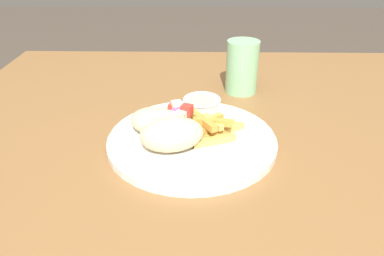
% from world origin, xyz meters
% --- Properties ---
extents(table, '(1.14, 1.14, 0.71)m').
position_xyz_m(table, '(0.00, 0.00, 0.63)').
color(table, brown).
rests_on(table, ground_plane).
extents(plate, '(0.31, 0.31, 0.02)m').
position_xyz_m(plate, '(-0.04, 0.02, 0.72)').
color(plate, white).
rests_on(plate, table).
extents(pita_sandwich_near, '(0.13, 0.11, 0.07)m').
position_xyz_m(pita_sandwich_near, '(-0.07, -0.02, 0.76)').
color(pita_sandwich_near, beige).
rests_on(pita_sandwich_near, plate).
extents(pita_sandwich_far, '(0.14, 0.12, 0.06)m').
position_xyz_m(pita_sandwich_far, '(-0.09, 0.03, 0.75)').
color(pita_sandwich_far, beige).
rests_on(pita_sandwich_far, plate).
extents(fries_pile, '(0.11, 0.11, 0.04)m').
position_xyz_m(fries_pile, '(-0.00, 0.03, 0.74)').
color(fries_pile, '#E5B251').
rests_on(fries_pile, plate).
extents(sauce_ramekin, '(0.07, 0.07, 0.04)m').
position_xyz_m(sauce_ramekin, '(-0.02, 0.10, 0.75)').
color(sauce_ramekin, white).
rests_on(sauce_ramekin, plate).
extents(water_glass, '(0.07, 0.07, 0.12)m').
position_xyz_m(water_glass, '(0.07, 0.26, 0.77)').
color(water_glass, '#8CCC93').
rests_on(water_glass, table).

